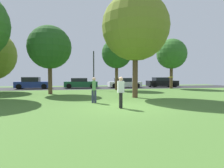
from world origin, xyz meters
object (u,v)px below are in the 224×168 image
maple_tree_far (50,47)px  parked_car_white (124,83)px  street_lamp_post (94,71)px  parked_car_black (162,82)px  maple_tree_near (172,54)px  parked_car_blue (33,83)px  frisbee_disc (171,77)px  oak_tree_center (135,27)px  person_catcher (121,91)px  parked_car_green (80,83)px  oak_tree_left (117,54)px  person_bystander (94,89)px

maple_tree_far → parked_car_white: bearing=40.2°
street_lamp_post → parked_car_black: bearing=21.5°
maple_tree_far → maple_tree_near: bearing=17.7°
parked_car_blue → parked_car_white: bearing=-0.5°
frisbee_disc → parked_car_blue: 19.08m
oak_tree_center → person_catcher: oak_tree_center is taller
parked_car_black → frisbee_disc: bearing=-114.7°
oak_tree_center → person_catcher: (-2.18, -4.33, -4.41)m
maple_tree_far → parked_car_black: (14.90, 8.22, -3.54)m
parked_car_green → street_lamp_post: (1.43, -3.78, 1.63)m
maple_tree_far → oak_tree_center: (6.68, -4.09, 1.10)m
parked_car_blue → street_lamp_post: bearing=-25.6°
maple_tree_far → oak_tree_left: size_ratio=1.03×
person_bystander → parked_car_green: (-0.43, 14.09, -0.23)m
oak_tree_left → parked_car_white: bearing=64.0°
parked_car_green → parked_car_black: bearing=1.8°
maple_tree_near → oak_tree_left: bearing=-171.4°
maple_tree_near → oak_tree_left: size_ratio=1.08×
oak_tree_center → maple_tree_near: oak_tree_center is taller
oak_tree_center → parked_car_green: bearing=107.5°
parked_car_blue → parked_car_green: parked_car_blue is taller
person_catcher → parked_car_green: bearing=94.5°
parked_car_black → street_lamp_post: size_ratio=1.00×
parked_car_white → frisbee_disc: bearing=-95.8°
maple_tree_far → parked_car_white: (8.90, 7.51, -3.58)m
frisbee_disc → street_lamp_post: street_lamp_post is taller
oak_tree_center → oak_tree_left: bearing=88.1°
oak_tree_center → person_bystander: size_ratio=5.01×
parked_car_blue → parked_car_green: 6.01m
street_lamp_post → person_bystander: bearing=-95.5°
maple_tree_near → person_catcher: (-9.91, -13.01, -3.56)m
oak_tree_center → parked_car_white: 12.70m
person_bystander → parked_car_white: bearing=-16.7°
person_bystander → person_catcher: bearing=-146.5°
oak_tree_center → frisbee_disc: oak_tree_center is taller
person_bystander → oak_tree_left: bearing=-14.9°
street_lamp_post → parked_car_blue: bearing=154.4°
frisbee_disc → parked_car_white: size_ratio=0.07×
street_lamp_post → frisbee_disc: bearing=-76.6°
person_bystander → oak_tree_center: bearing=-51.7°
maple_tree_far → frisbee_disc: size_ratio=18.46×
parked_car_white → person_catcher: bearing=-105.4°
maple_tree_near → person_bystander: maple_tree_near is taller
parked_car_white → maple_tree_near: bearing=-27.9°
oak_tree_left → parked_car_green: bearing=132.6°
maple_tree_near → maple_tree_far: bearing=-162.3°
frisbee_disc → parked_car_green: frisbee_disc is taller
maple_tree_near → parked_car_blue: 18.16m
maple_tree_near → parked_car_blue: bearing=170.2°
parked_car_green → parked_car_blue: bearing=-177.9°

